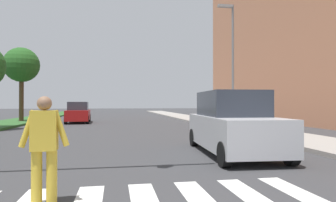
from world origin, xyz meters
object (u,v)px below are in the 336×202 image
object	(u,v)px
street_lamp_right	(231,54)
sedan_midblock	(78,113)
tree_distant	(22,65)
pedestrian_performer	(44,145)
suv_crossing	(233,124)

from	to	relation	value
street_lamp_right	sedan_midblock	world-z (taller)	street_lamp_right
tree_distant	pedestrian_performer	bearing A→B (deg)	-72.81
tree_distant	pedestrian_performer	xyz separation A→B (m)	(6.58, -21.27, -3.81)
street_lamp_right	pedestrian_performer	distance (m)	15.10
tree_distant	street_lamp_right	xyz separation A→B (m)	(14.67, -9.05, -0.15)
tree_distant	pedestrian_performer	size ratio (longest dim) A/B	3.59
sedan_midblock	suv_crossing	bearing A→B (deg)	-67.90
pedestrian_performer	sedan_midblock	size ratio (longest dim) A/B	0.38
street_lamp_right	pedestrian_performer	world-z (taller)	street_lamp_right
pedestrian_performer	sedan_midblock	distance (m)	20.38
pedestrian_performer	suv_crossing	bearing A→B (deg)	39.95
suv_crossing	tree_distant	bearing A→B (deg)	123.12
pedestrian_performer	suv_crossing	size ratio (longest dim) A/B	0.36
tree_distant	pedestrian_performer	distance (m)	22.59
tree_distant	sedan_midblock	bearing A→B (deg)	-11.83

